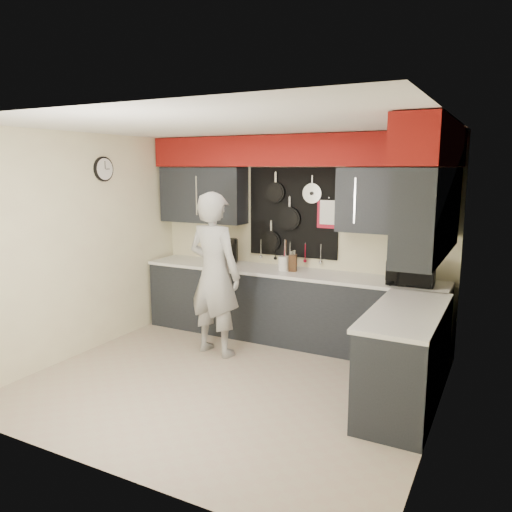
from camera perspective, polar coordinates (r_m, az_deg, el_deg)
The scene contains 10 objects.
ground at distance 5.35m, azimuth -3.06°, elevation -14.23°, with size 4.00×4.00×0.00m, color tan.
back_wall_assembly at distance 6.30m, azimuth 4.31°, elevation 8.34°, with size 4.00×0.36×2.60m.
right_wall_assembly at distance 4.51m, azimuth 19.42°, elevation 6.23°, with size 0.36×3.50×2.60m.
left_wall_assembly at distance 6.21m, azimuth -19.19°, elevation 1.51°, with size 0.05×3.50×2.60m.
base_cabinets at distance 5.94m, azimuth 6.61°, elevation -7.02°, with size 3.95×2.20×0.92m.
microwave at distance 5.77m, azimuth 17.29°, elevation -1.78°, with size 0.50×0.34×0.28m, color black.
knife_block at distance 6.23m, azimuth 4.22°, elevation -0.81°, with size 0.09×0.09×0.21m, color #362111.
utensil_crock at distance 6.29m, azimuth 3.19°, elevation -0.83°, with size 0.14×0.14×0.18m, color silver.
coffee_maker at distance 6.72m, azimuth -3.14°, elevation 0.61°, with size 0.22×0.26×0.34m.
person at distance 5.86m, azimuth -4.77°, elevation -2.10°, with size 0.71×0.46×1.93m, color #A9A8A6.
Camera 1 is at (2.49, -4.19, 2.21)m, focal length 35.00 mm.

